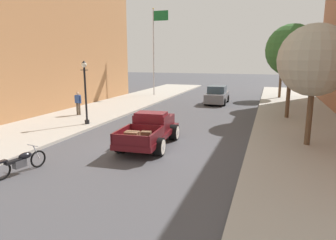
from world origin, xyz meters
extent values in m
plane|color=#47474C|center=(0.00, 0.00, 0.00)|extent=(140.00, 140.00, 0.00)
cube|color=#ADA89E|center=(-7.25, 0.00, 0.07)|extent=(5.50, 64.00, 0.15)
cube|color=#ADA89E|center=(7.25, 0.00, 0.07)|extent=(5.50, 64.00, 0.15)
cube|color=#510F14|center=(-0.02, 0.17, 0.54)|extent=(2.07, 5.00, 0.24)
cube|color=#510F14|center=(-0.05, 0.52, 1.06)|extent=(1.63, 1.20, 0.80)
cube|color=#510F14|center=(-0.04, 0.47, 1.52)|extent=(1.49, 1.02, 0.12)
cube|color=#3D4C5B|center=(-0.08, 1.09, 1.22)|extent=(1.33, 0.12, 0.44)
cube|color=#510F14|center=(-0.13, 1.82, 0.92)|extent=(1.41, 1.58, 0.52)
cube|color=silver|center=(-0.18, 2.62, 0.90)|extent=(0.68, 0.14, 0.47)
cube|color=#510F14|center=(0.07, -1.23, 0.68)|extent=(1.82, 2.20, 0.04)
cube|color=#510F14|center=(-0.74, -1.28, 0.90)|extent=(0.21, 2.10, 0.44)
cube|color=#510F14|center=(0.87, -1.17, 0.90)|extent=(0.21, 2.10, 0.44)
cube|color=#510F14|center=(0.13, -2.23, 0.90)|extent=(1.62, 0.18, 0.44)
cube|color=#510F14|center=(0.00, -0.22, 0.90)|extent=(1.62, 0.18, 0.44)
cylinder|color=black|center=(-1.01, 1.46, 0.40)|extent=(0.41, 0.82, 0.80)
cylinder|color=silver|center=(-1.19, 1.45, 0.40)|extent=(0.05, 0.66, 0.66)
cylinder|color=silver|center=(-1.20, 1.45, 0.40)|extent=(0.04, 0.24, 0.24)
cylinder|color=black|center=(0.79, 1.57, 0.40)|extent=(0.41, 0.82, 0.80)
cylinder|color=silver|center=(0.97, 1.58, 0.40)|extent=(0.05, 0.66, 0.66)
cylinder|color=silver|center=(0.98, 1.59, 0.40)|extent=(0.04, 0.24, 0.24)
cylinder|color=black|center=(-0.83, -1.23, 0.40)|extent=(0.41, 0.82, 0.80)
cylinder|color=silver|center=(-1.02, -1.24, 0.40)|extent=(0.05, 0.66, 0.66)
cylinder|color=silver|center=(-1.03, -1.24, 0.40)|extent=(0.04, 0.24, 0.24)
cylinder|color=black|center=(0.96, -1.12, 0.40)|extent=(0.41, 0.82, 0.80)
cylinder|color=silver|center=(1.14, -1.11, 0.40)|extent=(0.05, 0.66, 0.66)
cylinder|color=silver|center=(1.15, -1.10, 0.40)|extent=(0.04, 0.24, 0.24)
cube|color=brown|center=(-0.09, -1.59, 0.90)|extent=(0.63, 0.48, 0.40)
cube|color=#3D2D1E|center=(-0.09, -1.59, 0.90)|extent=(0.62, 0.09, 0.42)
cube|color=brown|center=(0.27, -0.91, 0.84)|extent=(0.49, 0.40, 0.28)
torus|color=black|center=(-2.98, -3.93, 0.33)|extent=(0.20, 0.67, 0.67)
torus|color=black|center=(-3.27, -5.35, 0.33)|extent=(0.20, 0.67, 0.67)
cube|color=#4C4C51|center=(-3.13, -4.68, 0.38)|extent=(0.32, 0.48, 0.28)
ellipsoid|color=black|center=(-3.08, -4.44, 0.61)|extent=(0.36, 0.56, 0.24)
cube|color=black|center=(-3.18, -4.93, 0.53)|extent=(0.33, 0.59, 0.10)
cylinder|color=silver|center=(-2.99, -3.98, 0.64)|extent=(0.10, 0.26, 0.58)
cylinder|color=silver|center=(-3.01, -4.10, 0.91)|extent=(0.61, 0.16, 0.04)
cube|color=black|center=(-3.27, -5.35, 0.66)|extent=(0.26, 0.43, 0.06)
cube|color=slate|center=(0.72, 15.02, 0.61)|extent=(1.79, 4.33, 0.80)
cube|color=#384C5B|center=(0.73, 14.87, 1.33)|extent=(1.55, 2.03, 0.64)
cylinder|color=black|center=(-0.12, 16.29, 0.33)|extent=(0.23, 0.66, 0.66)
cylinder|color=black|center=(1.53, 16.32, 0.33)|extent=(0.23, 0.66, 0.66)
cylinder|color=black|center=(-0.08, 13.71, 0.33)|extent=(0.23, 0.66, 0.66)
cylinder|color=black|center=(1.57, 13.74, 0.33)|extent=(0.23, 0.66, 0.66)
cylinder|color=brown|center=(-7.67, 5.33, 0.58)|extent=(0.14, 0.14, 0.86)
cylinder|color=brown|center=(-7.49, 5.33, 0.58)|extent=(0.14, 0.14, 0.86)
cube|color=#2D4C93|center=(-7.58, 5.33, 1.29)|extent=(0.36, 0.22, 0.56)
cylinder|color=#2D4C93|center=(-7.80, 5.33, 1.26)|extent=(0.09, 0.09, 0.54)
cylinder|color=#2D4C93|center=(-7.36, 5.33, 1.26)|extent=(0.09, 0.09, 0.54)
sphere|color=tan|center=(-7.58, 5.33, 1.69)|extent=(0.22, 0.22, 0.22)
cylinder|color=black|center=(-5.29, 2.91, 0.27)|extent=(0.28, 0.28, 0.24)
cylinder|color=black|center=(-5.29, 2.91, 1.99)|extent=(0.12, 0.12, 3.20)
cylinder|color=black|center=(-5.29, 2.91, 3.44)|extent=(0.50, 0.04, 0.04)
sphere|color=silver|center=(-5.29, 2.91, 3.75)|extent=(0.32, 0.32, 0.32)
cone|color=black|center=(-5.29, 2.91, 3.93)|extent=(0.24, 0.24, 0.14)
cylinder|color=#B2B2B7|center=(-6.87, 18.40, 4.65)|extent=(0.12, 0.12, 9.00)
sphere|color=gold|center=(-6.87, 18.40, 9.23)|extent=(0.16, 0.16, 0.16)
cube|color=#196633|center=(-6.01, 18.40, 8.50)|extent=(1.60, 0.03, 1.00)
cylinder|color=brown|center=(7.12, 2.25, 1.50)|extent=(0.26, 0.26, 2.69)
sphere|color=#ADA893|center=(7.12, 2.25, 4.05)|extent=(3.22, 3.22, 3.22)
cylinder|color=brown|center=(6.51, 9.05, 1.77)|extent=(0.26, 0.26, 3.24)
sphere|color=#33662D|center=(6.51, 9.05, 4.66)|extent=(3.38, 3.38, 3.38)
cylinder|color=brown|center=(6.82, 14.99, 1.86)|extent=(0.26, 0.26, 3.43)
sphere|color=#285628|center=(6.82, 14.99, 4.74)|extent=(3.10, 3.10, 3.10)
cylinder|color=brown|center=(6.26, 20.31, 1.82)|extent=(0.26, 0.26, 3.34)
sphere|color=#285628|center=(6.26, 20.31, 4.60)|extent=(2.97, 2.97, 2.97)
camera|label=1|loc=(5.32, -12.87, 4.14)|focal=32.42mm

